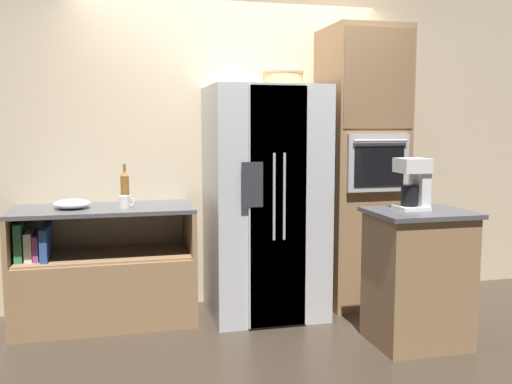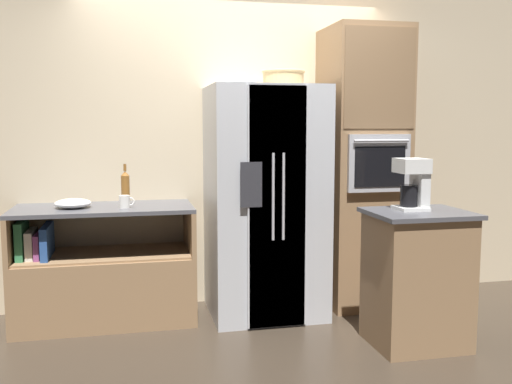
# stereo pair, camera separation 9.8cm
# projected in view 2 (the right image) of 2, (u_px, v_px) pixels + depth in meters

# --- Properties ---
(ground_plane) EXTENTS (20.00, 20.00, 0.00)m
(ground_plane) POSITION_uv_depth(u_px,v_px,m) (244.00, 317.00, 4.46)
(ground_plane) COLOR #382D23
(wall_back) EXTENTS (12.00, 0.06, 2.80)m
(wall_back) POSITION_uv_depth(u_px,v_px,m) (232.00, 136.00, 4.78)
(wall_back) COLOR beige
(wall_back) RESTS_ON ground_plane
(counter_left) EXTENTS (1.32, 0.64, 0.88)m
(counter_left) POSITION_uv_depth(u_px,v_px,m) (104.00, 280.00, 4.34)
(counter_left) COLOR #93704C
(counter_left) RESTS_ON ground_plane
(refrigerator) EXTENTS (0.87, 0.81, 1.79)m
(refrigerator) POSITION_uv_depth(u_px,v_px,m) (265.00, 202.00, 4.47)
(refrigerator) COLOR silver
(refrigerator) RESTS_ON ground_plane
(wall_oven) EXTENTS (0.62, 0.69, 2.28)m
(wall_oven) POSITION_uv_depth(u_px,v_px,m) (362.00, 168.00, 4.70)
(wall_oven) COLOR #93704C
(wall_oven) RESTS_ON ground_plane
(island_counter) EXTENTS (0.66, 0.55, 0.92)m
(island_counter) POSITION_uv_depth(u_px,v_px,m) (417.00, 278.00, 3.85)
(island_counter) COLOR #93704C
(island_counter) RESTS_ON ground_plane
(wicker_basket) EXTENTS (0.33, 0.33, 0.12)m
(wicker_basket) POSITION_uv_depth(u_px,v_px,m) (283.00, 78.00, 4.39)
(wicker_basket) COLOR tan
(wicker_basket) RESTS_ON refrigerator
(fruit_bowl) EXTENTS (0.24, 0.24, 0.07)m
(fruit_bowl) POSITION_uv_depth(u_px,v_px,m) (241.00, 81.00, 4.26)
(fruit_bowl) COLOR white
(fruit_bowl) RESTS_ON refrigerator
(bottle_tall) EXTENTS (0.06, 0.06, 0.32)m
(bottle_tall) POSITION_uv_depth(u_px,v_px,m) (125.00, 188.00, 4.32)
(bottle_tall) COLOR brown
(bottle_tall) RESTS_ON counter_left
(mug) EXTENTS (0.11, 0.08, 0.09)m
(mug) POSITION_uv_depth(u_px,v_px,m) (125.00, 202.00, 4.21)
(mug) COLOR silver
(mug) RESTS_ON counter_left
(mixing_bowl) EXTENTS (0.26, 0.26, 0.07)m
(mixing_bowl) POSITION_uv_depth(u_px,v_px,m) (73.00, 203.00, 4.21)
(mixing_bowl) COLOR white
(mixing_bowl) RESTS_ON counter_left
(coffee_maker) EXTENTS (0.20, 0.20, 0.35)m
(coffee_maker) POSITION_uv_depth(u_px,v_px,m) (414.00, 182.00, 3.84)
(coffee_maker) COLOR white
(coffee_maker) RESTS_ON island_counter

